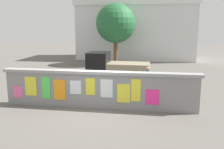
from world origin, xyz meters
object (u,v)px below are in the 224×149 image
auto_rickshaw_truck (115,69)px  motorcycle (53,87)px  bicycle_near (101,91)px  bicycle_far (173,90)px  person_walking (147,81)px  tree_roadside (116,23)px

auto_rickshaw_truck → motorcycle: 4.09m
bicycle_near → bicycle_far: size_ratio=0.99×
bicycle_near → person_walking: (2.15, -0.35, 0.62)m
motorcycle → tree_roadside: size_ratio=0.35×
motorcycle → person_walking: person_walking is taller
motorcycle → tree_roadside: bearing=81.9°
bicycle_near → tree_roadside: (-0.85, 10.52, 3.21)m
bicycle_far → person_walking: bearing=-143.2°
auto_rickshaw_truck → bicycle_far: auto_rickshaw_truck is taller
tree_roadside → bicycle_far: bearing=-67.2°
bicycle_near → tree_roadside: 11.03m
motorcycle → tree_roadside: tree_roadside is taller
bicycle_near → tree_roadside: tree_roadside is taller
motorcycle → bicycle_near: bicycle_near is taller
auto_rickshaw_truck → person_walking: (1.96, -3.45, 0.09)m
motorcycle → person_walking: bearing=-3.6°
person_walking → tree_roadside: tree_roadside is taller
motorcycle → bicycle_far: size_ratio=1.12×
bicycle_near → person_walking: 2.27m
person_walking → tree_roadside: size_ratio=0.31×
auto_rickshaw_truck → bicycle_near: 3.16m
motorcycle → bicycle_far: (5.71, 0.61, -0.10)m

